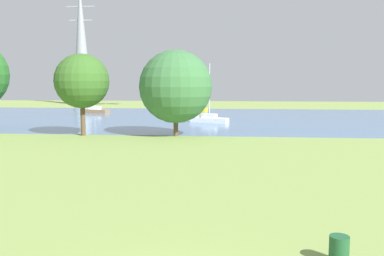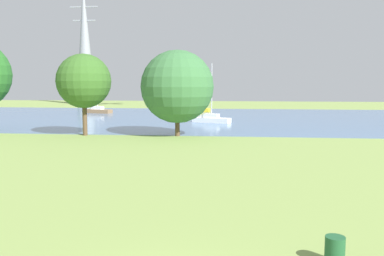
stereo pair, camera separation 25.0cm
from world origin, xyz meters
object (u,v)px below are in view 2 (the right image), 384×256
at_px(tree_east_far, 84,81).
at_px(tree_west_near, 177,87).
at_px(litter_bin, 335,250).
at_px(sailboat_brown, 98,110).
at_px(sailboat_white, 212,119).
at_px(sailboat_yellow, 196,109).
at_px(electricity_pylon, 85,44).

distance_m(tree_east_far, tree_west_near, 8.96).
height_order(litter_bin, tree_west_near, tree_west_near).
bearing_deg(tree_east_far, litter_bin, -56.84).
xyz_separation_m(sailboat_brown, tree_east_far, (8.30, -27.72, 4.75)).
distance_m(litter_bin, sailboat_brown, 59.91).
xyz_separation_m(sailboat_white, sailboat_brown, (-19.70, 13.88, -0.01)).
height_order(sailboat_white, sailboat_yellow, sailboat_yellow).
height_order(sailboat_white, tree_west_near, tree_west_near).
distance_m(litter_bin, tree_west_near, 28.57).
xyz_separation_m(sailboat_yellow, sailboat_brown, (-15.90, -4.76, -0.02)).
relative_size(sailboat_white, sailboat_brown, 1.10).
relative_size(litter_bin, tree_west_near, 0.10).
bearing_deg(litter_bin, sailboat_brown, 115.28).
height_order(litter_bin, sailboat_white, sailboat_white).
bearing_deg(sailboat_brown, sailboat_white, -35.17).
relative_size(sailboat_brown, electricity_pylon, 0.25).
height_order(sailboat_yellow, tree_west_near, tree_west_near).
distance_m(sailboat_white, tree_west_near, 14.18).
bearing_deg(sailboat_yellow, sailboat_brown, -163.34).
xyz_separation_m(sailboat_white, sailboat_yellow, (-3.80, 18.64, 0.01)).
height_order(sailboat_white, electricity_pylon, electricity_pylon).
bearing_deg(sailboat_yellow, sailboat_white, -78.48).
height_order(tree_east_far, electricity_pylon, electricity_pylon).
bearing_deg(litter_bin, tree_east_far, 123.16).
height_order(litter_bin, electricity_pylon, electricity_pylon).
bearing_deg(sailboat_white, tree_west_near, -100.55).
height_order(litter_bin, sailboat_brown, sailboat_brown).
bearing_deg(sailboat_yellow, litter_bin, -80.67).
bearing_deg(tree_east_far, sailboat_yellow, 76.82).
bearing_deg(tree_west_near, tree_east_far, -176.61).
xyz_separation_m(tree_east_far, electricity_pylon, (-19.93, 53.66, 8.54)).
xyz_separation_m(sailboat_white, tree_east_far, (-11.40, -13.84, 4.74)).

